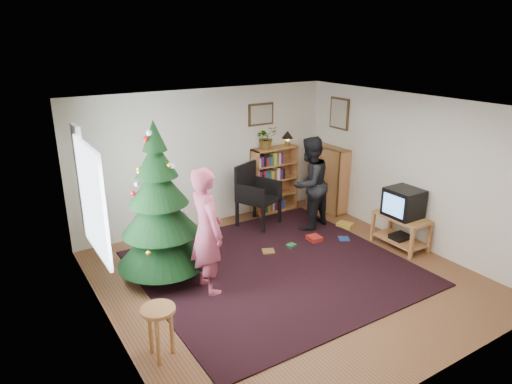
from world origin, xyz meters
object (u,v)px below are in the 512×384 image
tv_stand (401,228)px  table_lamp (287,136)px  picture_right (339,113)px  armchair (255,191)px  bookshelf_back (274,179)px  stool (159,319)px  crt_tv (404,203)px  person_by_chair (309,184)px  christmas_tree (160,216)px  picture_back (261,114)px  bookshelf_right (328,177)px  potted_plant (266,138)px  person_standing (207,231)px

tv_stand → table_lamp: 2.83m
picture_right → armchair: 2.23m
bookshelf_back → stool: bearing=-139.7°
crt_tv → person_by_chair: 1.66m
christmas_tree → armchair: 2.48m
bookshelf_back → tv_stand: 2.68m
person_by_chair → picture_back: bearing=-94.3°
bookshelf_right → armchair: bookshelf_right is taller
picture_back → potted_plant: picture_back is taller
tv_stand → armchair: armchair is taller
armchair → person_by_chair: size_ratio=0.68×
crt_tv → person_standing: (-3.34, 0.47, 0.11)m
picture_right → stool: (-4.68, -2.45, -1.47)m
bookshelf_back → crt_tv: bookshelf_back is taller
picture_right → bookshelf_back: bearing=151.5°
bookshelf_back → potted_plant: potted_plant is taller
armchair → potted_plant: 1.08m
person_by_chair → picture_right: bearing=-172.0°
bookshelf_right → table_lamp: (-0.65, 0.51, 0.84)m
christmas_tree → potted_plant: christmas_tree is taller
tv_stand → person_by_chair: bearing=119.2°
picture_back → bookshelf_right: picture_back is taller
christmas_tree → table_lamp: size_ratio=7.78×
picture_back → picture_right: picture_right is taller
bookshelf_back → table_lamp: (0.30, 0.00, 0.84)m
picture_right → person_standing: 4.02m
picture_right → person_standing: size_ratio=0.34×
picture_back → potted_plant: bearing=-74.8°
picture_right → potted_plant: size_ratio=1.35×
armchair → person_by_chair: bearing=-69.0°
bookshelf_right → tv_stand: bearing=176.6°
person_by_chair → table_lamp: person_by_chair is taller
christmas_tree → crt_tv: size_ratio=4.36×
christmas_tree → picture_back: bearing=30.0°
crt_tv → potted_plant: (-1.03, 2.52, 0.74)m
picture_back → picture_right: 1.51m
bookshelf_right → person_by_chair: person_by_chair is taller
stool → person_standing: size_ratio=0.35×
table_lamp → stool: bearing=-142.0°
picture_back → bookshelf_right: size_ratio=0.42×
christmas_tree → person_standing: bearing=-57.8°
stool → potted_plant: bearing=41.9°
bookshelf_back → armchair: bookshelf_back is taller
picture_back → bookshelf_back: 1.31m
bookshelf_back → table_lamp: 0.89m
table_lamp → person_standing: bearing=-143.8°
tv_stand → potted_plant: potted_plant is taller
picture_back → person_standing: size_ratio=0.31×
picture_back → christmas_tree: 3.24m
person_by_chair → stool: bearing=12.1°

